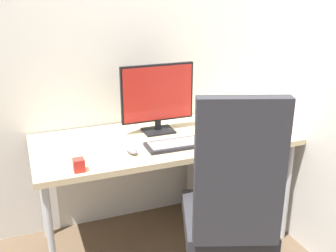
{
  "coord_description": "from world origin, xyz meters",
  "views": [
    {
      "loc": [
        -0.82,
        -2.22,
        1.69
      ],
      "look_at": [
        -0.0,
        -0.07,
        0.85
      ],
      "focal_mm": 42.79,
      "sensor_mm": 36.0,
      "label": 1
    }
  ],
  "objects_px": {
    "notebook": "(227,129)",
    "desk_clamp_accessory": "(79,165)",
    "pen_holder": "(250,117)",
    "filing_cabinet": "(229,180)",
    "keyboard": "(184,143)",
    "mouse": "(132,150)",
    "monitor": "(157,96)",
    "office_chair": "(231,206)"
  },
  "relations": [
    {
      "from": "notebook",
      "to": "desk_clamp_accessory",
      "type": "xyz_separation_m",
      "value": [
        -1.02,
        -0.26,
        0.02
      ]
    },
    {
      "from": "filing_cabinet",
      "to": "mouse",
      "type": "xyz_separation_m",
      "value": [
        -0.79,
        -0.22,
        0.45
      ]
    },
    {
      "from": "keyboard",
      "to": "pen_holder",
      "type": "bearing_deg",
      "value": 17.47
    },
    {
      "from": "monitor",
      "to": "pen_holder",
      "type": "bearing_deg",
      "value": -9.19
    },
    {
      "from": "keyboard",
      "to": "desk_clamp_accessory",
      "type": "bearing_deg",
      "value": -168.94
    },
    {
      "from": "pen_holder",
      "to": "desk_clamp_accessory",
      "type": "relative_size",
      "value": 2.54
    },
    {
      "from": "desk_clamp_accessory",
      "to": "office_chair",
      "type": "bearing_deg",
      "value": -30.07
    },
    {
      "from": "filing_cabinet",
      "to": "keyboard",
      "type": "xyz_separation_m",
      "value": [
        -0.46,
        -0.21,
        0.44
      ]
    },
    {
      "from": "monitor",
      "to": "office_chair",
      "type": "bearing_deg",
      "value": -82.53
    },
    {
      "from": "pen_holder",
      "to": "notebook",
      "type": "distance_m",
      "value": 0.21
    },
    {
      "from": "desk_clamp_accessory",
      "to": "monitor",
      "type": "bearing_deg",
      "value": 35.17
    },
    {
      "from": "monitor",
      "to": "desk_clamp_accessory",
      "type": "distance_m",
      "value": 0.74
    },
    {
      "from": "office_chair",
      "to": "desk_clamp_accessory",
      "type": "xyz_separation_m",
      "value": [
        -0.69,
        0.4,
        0.17
      ]
    },
    {
      "from": "filing_cabinet",
      "to": "mouse",
      "type": "bearing_deg",
      "value": -164.6
    },
    {
      "from": "office_chair",
      "to": "notebook",
      "type": "distance_m",
      "value": 0.75
    },
    {
      "from": "keyboard",
      "to": "notebook",
      "type": "relative_size",
      "value": 2.31
    },
    {
      "from": "office_chair",
      "to": "notebook",
      "type": "height_order",
      "value": "office_chair"
    },
    {
      "from": "mouse",
      "to": "pen_holder",
      "type": "distance_m",
      "value": 0.92
    },
    {
      "from": "desk_clamp_accessory",
      "to": "mouse",
      "type": "bearing_deg",
      "value": 21.03
    },
    {
      "from": "monitor",
      "to": "mouse",
      "type": "relative_size",
      "value": 4.53
    },
    {
      "from": "office_chair",
      "to": "desk_clamp_accessory",
      "type": "height_order",
      "value": "office_chair"
    },
    {
      "from": "office_chair",
      "to": "keyboard",
      "type": "relative_size",
      "value": 2.62
    },
    {
      "from": "filing_cabinet",
      "to": "desk_clamp_accessory",
      "type": "relative_size",
      "value": 9.06
    },
    {
      "from": "monitor",
      "to": "notebook",
      "type": "distance_m",
      "value": 0.52
    },
    {
      "from": "keyboard",
      "to": "pen_holder",
      "type": "height_order",
      "value": "pen_holder"
    },
    {
      "from": "office_chair",
      "to": "pen_holder",
      "type": "height_order",
      "value": "office_chair"
    },
    {
      "from": "pen_holder",
      "to": "filing_cabinet",
      "type": "bearing_deg",
      "value": 163.62
    },
    {
      "from": "pen_holder",
      "to": "desk_clamp_accessory",
      "type": "height_order",
      "value": "pen_holder"
    },
    {
      "from": "keyboard",
      "to": "pen_holder",
      "type": "relative_size",
      "value": 2.66
    },
    {
      "from": "keyboard",
      "to": "desk_clamp_accessory",
      "type": "relative_size",
      "value": 6.75
    },
    {
      "from": "mouse",
      "to": "pen_holder",
      "type": "height_order",
      "value": "pen_holder"
    },
    {
      "from": "notebook",
      "to": "desk_clamp_accessory",
      "type": "distance_m",
      "value": 1.05
    },
    {
      "from": "mouse",
      "to": "desk_clamp_accessory",
      "type": "distance_m",
      "value": 0.34
    },
    {
      "from": "filing_cabinet",
      "to": "desk_clamp_accessory",
      "type": "xyz_separation_m",
      "value": [
        -1.11,
        -0.34,
        0.47
      ]
    },
    {
      "from": "office_chair",
      "to": "filing_cabinet",
      "type": "relative_size",
      "value": 1.95
    },
    {
      "from": "office_chair",
      "to": "mouse",
      "type": "distance_m",
      "value": 0.66
    },
    {
      "from": "filing_cabinet",
      "to": "mouse",
      "type": "distance_m",
      "value": 0.93
    },
    {
      "from": "keyboard",
      "to": "notebook",
      "type": "height_order",
      "value": "same"
    },
    {
      "from": "filing_cabinet",
      "to": "pen_holder",
      "type": "bearing_deg",
      "value": -16.38
    },
    {
      "from": "office_chair",
      "to": "mouse",
      "type": "xyz_separation_m",
      "value": [
        -0.37,
        0.52,
        0.15
      ]
    },
    {
      "from": "office_chair",
      "to": "filing_cabinet",
      "type": "distance_m",
      "value": 0.9
    },
    {
      "from": "keyboard",
      "to": "mouse",
      "type": "xyz_separation_m",
      "value": [
        -0.33,
        -0.0,
        0.01
      ]
    }
  ]
}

